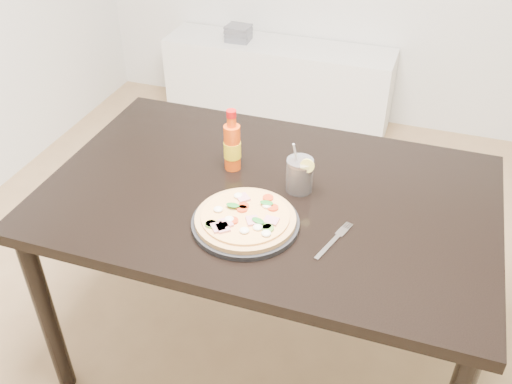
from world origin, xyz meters
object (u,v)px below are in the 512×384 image
(dining_table, at_px, (268,212))
(plate, at_px, (245,223))
(cola_cup, at_px, (299,176))
(fork, at_px, (335,240))
(pizza, at_px, (245,218))
(media_console, at_px, (278,83))
(hot_sauce_bottle, at_px, (232,146))

(dining_table, distance_m, plate, 0.20)
(cola_cup, bearing_deg, dining_table, -154.98)
(dining_table, bearing_deg, fork, -33.39)
(dining_table, distance_m, pizza, 0.21)
(plate, relative_size, media_console, 0.22)
(media_console, bearing_deg, fork, -68.89)
(hot_sauce_bottle, height_order, cola_cup, hot_sauce_bottle)
(hot_sauce_bottle, bearing_deg, cola_cup, -11.32)
(hot_sauce_bottle, bearing_deg, pizza, -62.49)
(pizza, height_order, fork, pizza)
(plate, height_order, hot_sauce_bottle, hot_sauce_bottle)
(plate, xyz_separation_m, media_console, (-0.49, 1.96, -0.51))
(pizza, height_order, media_console, pizza)
(pizza, relative_size, hot_sauce_bottle, 1.37)
(hot_sauce_bottle, bearing_deg, media_console, 101.68)
(dining_table, height_order, fork, fork)
(pizza, xyz_separation_m, hot_sauce_bottle, (-0.14, 0.27, 0.06))
(dining_table, relative_size, cola_cup, 8.08)
(plate, bearing_deg, fork, 3.77)
(dining_table, height_order, plate, plate)
(plate, distance_m, media_console, 2.08)
(hot_sauce_bottle, xyz_separation_m, fork, (0.40, -0.25, -0.08))
(dining_table, bearing_deg, cola_cup, 25.02)
(plate, distance_m, hot_sauce_bottle, 0.31)
(pizza, xyz_separation_m, cola_cup, (0.10, 0.22, 0.03))
(dining_table, xyz_separation_m, cola_cup, (0.09, 0.04, 0.14))
(plate, bearing_deg, cola_cup, 65.82)
(plate, xyz_separation_m, hot_sauce_bottle, (-0.14, 0.27, 0.08))
(fork, distance_m, media_console, 2.14)
(dining_table, xyz_separation_m, pizza, (-0.01, -0.18, 0.11))
(plate, height_order, media_console, plate)
(media_console, bearing_deg, hot_sauce_bottle, -78.32)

